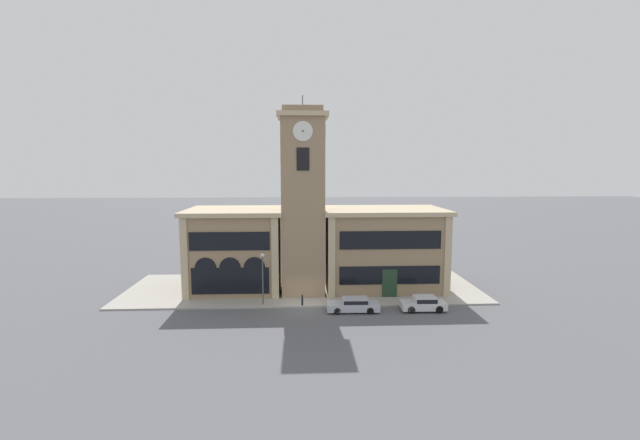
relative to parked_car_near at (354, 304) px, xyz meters
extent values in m
plane|color=#56565B|center=(-4.58, 1.25, -0.68)|extent=(300.00, 300.00, 0.00)
cube|color=#A39E93|center=(-4.58, 7.65, -0.60)|extent=(37.91, 12.81, 0.15)
cube|color=#937A5B|center=(-4.58, 6.06, 8.39)|extent=(4.35, 4.35, 18.14)
cube|color=tan|center=(-4.58, 6.06, 17.68)|extent=(5.05, 5.05, 0.45)
cube|color=#937A5B|center=(-4.58, 6.06, 18.21)|extent=(4.00, 4.00, 0.60)
cylinder|color=#4C4C51|center=(-4.58, 6.06, 19.11)|extent=(0.10, 0.10, 1.20)
cylinder|color=silver|center=(-4.58, 3.83, 16.00)|extent=(1.92, 0.10, 1.92)
cylinder|color=black|center=(-4.58, 3.76, 16.00)|extent=(0.15, 0.04, 0.15)
cylinder|color=silver|center=(-2.36, 6.06, 16.00)|extent=(0.10, 1.92, 1.92)
cylinder|color=black|center=(-2.29, 6.06, 16.00)|extent=(0.04, 0.15, 0.15)
cube|color=black|center=(-4.58, 3.84, 13.34)|extent=(1.22, 0.10, 2.20)
cube|color=#937A5B|center=(-11.86, 7.97, 3.49)|extent=(9.60, 8.18, 8.34)
cube|color=tan|center=(-11.86, 7.97, 7.89)|extent=(10.30, 8.88, 0.45)
cube|color=tan|center=(-16.31, 3.82, 3.49)|extent=(0.70, 0.16, 8.34)
cube|color=tan|center=(-7.41, 3.82, 3.49)|extent=(0.70, 0.16, 8.34)
cube|color=black|center=(-11.86, 3.84, 5.33)|extent=(7.87, 0.10, 1.83)
cube|color=black|center=(-11.86, 3.84, 1.32)|extent=(7.68, 0.10, 2.67)
cylinder|color=black|center=(-14.26, 3.83, 2.66)|extent=(2.11, 0.06, 2.11)
cylinder|color=black|center=(-11.86, 3.83, 2.66)|extent=(2.11, 0.06, 2.11)
cylinder|color=black|center=(-9.46, 3.83, 2.66)|extent=(2.11, 0.06, 2.11)
cube|color=#937A5B|center=(4.13, 7.97, 3.49)|extent=(12.48, 8.18, 8.33)
cube|color=tan|center=(4.13, 7.97, 7.88)|extent=(13.18, 8.88, 0.45)
cube|color=tan|center=(-1.76, 3.82, 3.49)|extent=(0.70, 0.16, 8.33)
cube|color=tan|center=(10.02, 3.82, 3.49)|extent=(0.70, 0.16, 8.33)
cube|color=black|center=(4.13, 3.84, 5.32)|extent=(10.23, 0.10, 1.83)
cube|color=#1E3823|center=(4.13, 3.83, 0.82)|extent=(1.50, 0.12, 3.00)
cube|color=black|center=(4.13, 3.84, 1.72)|extent=(10.23, 0.10, 1.87)
cube|color=#B2B7C1|center=(-0.06, 0.00, -0.18)|extent=(4.82, 1.85, 0.65)
cube|color=#B2B7C1|center=(0.13, 0.00, 0.38)|extent=(2.33, 1.62, 0.46)
cube|color=black|center=(0.13, 0.00, 0.38)|extent=(2.24, 1.66, 0.34)
cylinder|color=black|center=(-1.56, -0.74, -0.35)|extent=(0.65, 0.23, 0.65)
cylinder|color=black|center=(-1.53, 0.80, -0.35)|extent=(0.65, 0.23, 0.65)
cylinder|color=black|center=(1.41, -0.80, -0.35)|extent=(0.65, 0.23, 0.65)
cylinder|color=black|center=(1.44, 0.74, -0.35)|extent=(0.65, 0.23, 0.65)
cube|color=silver|center=(6.48, 0.00, -0.17)|extent=(4.17, 1.91, 0.63)
cube|color=silver|center=(6.64, 0.00, 0.40)|extent=(2.02, 1.69, 0.52)
cube|color=black|center=(6.64, 0.00, 0.40)|extent=(1.94, 1.72, 0.39)
cylinder|color=black|center=(5.18, -0.78, -0.32)|extent=(0.71, 0.23, 0.71)
cylinder|color=black|center=(5.21, 0.83, -0.32)|extent=(0.71, 0.23, 0.71)
cylinder|color=black|center=(7.74, -0.83, -0.32)|extent=(0.71, 0.23, 0.71)
cylinder|color=black|center=(7.77, 0.78, -0.32)|extent=(0.71, 0.23, 0.71)
cylinder|color=#4C4C51|center=(-8.48, 2.01, 1.78)|extent=(0.12, 0.12, 4.62)
sphere|color=silver|center=(-8.48, 2.01, 4.28)|extent=(0.36, 0.36, 0.36)
cylinder|color=black|center=(-4.72, 1.55, -0.08)|extent=(0.18, 0.18, 0.90)
sphere|color=black|center=(-4.72, 1.55, 0.45)|extent=(0.16, 0.16, 0.16)
camera|label=1|loc=(-4.85, -37.92, 12.56)|focal=24.00mm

